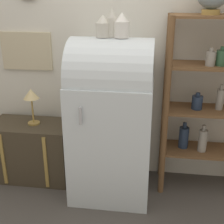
{
  "coord_description": "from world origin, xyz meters",
  "views": [
    {
      "loc": [
        0.34,
        -2.22,
        1.75
      ],
      "look_at": [
        0.0,
        0.22,
        0.76
      ],
      "focal_mm": 50.0,
      "sensor_mm": 36.0,
      "label": 1
    }
  ],
  "objects": [
    {
      "name": "suitcase_trunk",
      "position": [
        -0.79,
        0.31,
        0.28
      ],
      "size": [
        0.74,
        0.41,
        0.57
      ],
      "color": "#423828",
      "rests_on": "ground_plane"
    },
    {
      "name": "desk_lamp",
      "position": [
        -0.75,
        0.31,
        0.83
      ],
      "size": [
        0.14,
        0.14,
        0.34
      ],
      "color": "#AD8942",
      "rests_on": "suitcase_trunk"
    },
    {
      "name": "refrigerator",
      "position": [
        -0.0,
        0.22,
        0.72
      ],
      "size": [
        0.68,
        0.7,
        1.39
      ],
      "color": "silver",
      "rests_on": "ground_plane"
    },
    {
      "name": "ground_plane",
      "position": [
        0.0,
        0.0,
        0.0
      ],
      "size": [
        12.0,
        12.0,
        0.0
      ],
      "primitive_type": "plane",
      "color": "#4C4742"
    },
    {
      "name": "vase_left",
      "position": [
        -0.07,
        0.22,
        1.47
      ],
      "size": [
        0.11,
        0.11,
        0.17
      ],
      "color": "beige",
      "rests_on": "refrigerator"
    },
    {
      "name": "vase_center",
      "position": [
        0.0,
        0.23,
        1.49
      ],
      "size": [
        0.08,
        0.08,
        0.22
      ],
      "color": "beige",
      "rests_on": "refrigerator"
    },
    {
      "name": "wall_back",
      "position": [
        -0.01,
        0.57,
        1.35
      ],
      "size": [
        7.0,
        0.09,
        2.7
      ],
      "color": "silver",
      "rests_on": "ground_plane"
    },
    {
      "name": "shelf_unit",
      "position": [
        0.79,
        0.36,
        0.86
      ],
      "size": [
        0.74,
        0.34,
        1.56
      ],
      "color": "brown",
      "rests_on": "ground_plane"
    },
    {
      "name": "vase_right",
      "position": [
        0.08,
        0.21,
        1.48
      ],
      "size": [
        0.12,
        0.12,
        0.19
      ],
      "color": "white",
      "rests_on": "refrigerator"
    }
  ]
}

